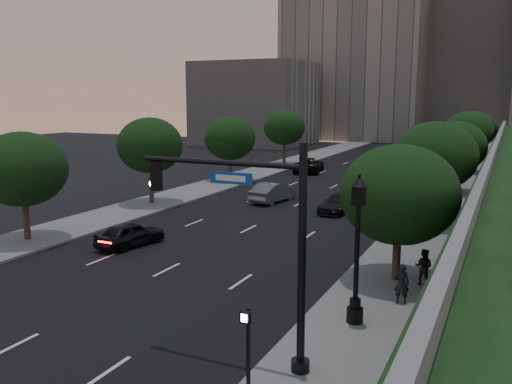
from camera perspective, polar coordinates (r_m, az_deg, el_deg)
The scene contains 28 objects.
ground at distance 23.01m, azimuth -16.59°, elevation -11.45°, with size 160.00×160.00×0.00m, color black.
road_surface at distance 48.75m, azimuth 7.49°, elevation 0.20°, with size 16.00×140.00×0.02m, color black.
sidewalk_right at distance 46.71m, azimuth 19.54°, elevation -0.64°, with size 4.50×140.00×0.15m, color slate.
sidewalk_left at distance 52.71m, azimuth -3.18°, elevation 1.08°, with size 4.50×140.00×0.15m, color slate.
parapet_wall at distance 43.97m, azimuth 23.81°, elevation 4.08°, with size 0.35×90.00×0.70m, color slate.
office_block_left at distance 111.77m, azimuth 10.68°, elevation 13.84°, with size 26.00×20.00×32.00m, color gray.
office_block_mid at distance 118.19m, azimuth 21.52°, elevation 11.65°, with size 22.00×18.00×26.00m, color #AAA79C.
office_block_filler at distance 94.90m, azimuth -0.07°, elevation 9.27°, with size 18.00×16.00×14.00m, color #AAA79C.
tree_right_a at distance 24.53m, azimuth 14.86°, elevation -0.25°, with size 5.20×5.20×6.24m.
tree_right_b at distance 36.23m, azimuth 18.39°, elevation 3.59°, with size 5.20×5.20×6.74m.
tree_right_c at distance 49.15m, azimuth 20.23°, elevation 4.47°, with size 5.20×5.20×6.24m.
tree_right_d at distance 63.04m, azimuth 21.43°, elevation 5.94°, with size 5.20×5.20×6.74m.
tree_right_e at distance 78.02m, azimuth 22.20°, elevation 6.18°, with size 5.20×5.20×6.24m.
tree_left_a at distance 33.30m, azimuth -23.37°, elevation 2.22°, with size 5.00×5.00×6.34m.
tree_left_b at distance 42.10m, azimuth -11.11°, elevation 4.83°, with size 5.00×5.00×6.71m.
tree_left_c at distance 53.13m, azimuth -2.75°, elevation 5.65°, with size 5.00×5.00×6.34m.
tree_left_d at distance 65.77m, azimuth 3.01°, elevation 6.81°, with size 5.00×5.00×6.71m.
traffic_signal_mast at distance 16.17m, azimuth 1.21°, elevation -6.45°, with size 5.68×0.56×7.00m.
street_lamp at distance 19.76m, azimuth 10.56°, elevation -6.68°, with size 0.64×0.64×5.62m.
pedestrian_signal at distance 15.61m, azimuth -0.91°, elevation -15.36°, with size 0.30×0.33×2.50m.
sedan_near_left at distance 31.03m, azimuth -13.10°, elevation -4.33°, with size 1.67×4.14×1.41m, color black.
sedan_mid_left at distance 42.85m, azimuth 1.82°, elevation -0.02°, with size 1.66×4.76×1.57m, color #585A60.
sedan_far_left at distance 60.01m, azimuth 5.60°, elevation 2.86°, with size 2.70×5.86×1.63m, color black.
sedan_near_right at distance 39.46m, azimuth 8.67°, elevation -1.21°, with size 1.81×4.45×1.29m, color black.
sedan_far_right at distance 57.51m, azimuth 17.47°, elevation 2.07°, with size 1.79×4.45×1.51m, color #55585C.
pedestrian_a at distance 22.46m, azimuth 15.08°, elevation -9.29°, with size 0.59×0.39×1.62m, color black.
pedestrian_b at distance 24.83m, azimuth 17.23°, elevation -7.54°, with size 0.78×0.61×1.61m, color black.
pedestrian_c at distance 31.52m, azimuth 15.99°, elevation -3.57°, with size 1.07×0.44×1.82m, color black.
Camera 1 is at (14.55, -15.79, 8.26)m, focal length 38.00 mm.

